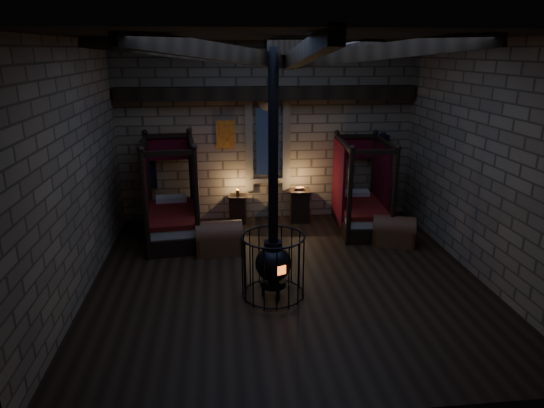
{
  "coord_description": "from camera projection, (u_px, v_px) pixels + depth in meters",
  "views": [
    {
      "loc": [
        -1.14,
        -7.95,
        4.02
      ],
      "look_at": [
        -0.21,
        0.6,
        1.26
      ],
      "focal_mm": 32.0,
      "sensor_mm": 36.0,
      "label": 1
    }
  ],
  "objects": [
    {
      "name": "room",
      "position": [
        288.0,
        67.0,
        7.81
      ],
      "size": [
        7.02,
        7.02,
        4.29
      ],
      "color": "black",
      "rests_on": "ground"
    },
    {
      "name": "trunk_left",
      "position": [
        219.0,
        238.0,
        9.94
      ],
      "size": [
        0.96,
        0.63,
        0.69
      ],
      "rotation": [
        0.0,
        0.0,
        0.03
      ],
      "color": "brown",
      "rests_on": "ground"
    },
    {
      "name": "bed_right",
      "position": [
        360.0,
        207.0,
        11.25
      ],
      "size": [
        1.18,
        2.05,
        2.07
      ],
      "rotation": [
        0.0,
        0.0,
        -0.07
      ],
      "color": "black",
      "rests_on": "ground"
    },
    {
      "name": "nightstand_left",
      "position": [
        238.0,
        209.0,
        11.66
      ],
      "size": [
        0.47,
        0.46,
        0.83
      ],
      "rotation": [
        0.0,
        0.0,
        -0.13
      ],
      "color": "black",
      "rests_on": "ground"
    },
    {
      "name": "nightstand_right",
      "position": [
        299.0,
        205.0,
        11.74
      ],
      "size": [
        0.52,
        0.5,
        0.85
      ],
      "rotation": [
        0.0,
        0.0,
        -0.07
      ],
      "color": "black",
      "rests_on": "ground"
    },
    {
      "name": "stove",
      "position": [
        273.0,
        261.0,
        8.08
      ],
      "size": [
        1.07,
        1.07,
        4.05
      ],
      "rotation": [
        0.0,
        0.0,
        0.38
      ],
      "color": "black",
      "rests_on": "ground"
    },
    {
      "name": "bed_left",
      "position": [
        172.0,
        215.0,
        10.66
      ],
      "size": [
        1.3,
        2.19,
        2.18
      ],
      "rotation": [
        0.0,
        0.0,
        0.1
      ],
      "color": "black",
      "rests_on": "ground"
    },
    {
      "name": "trunk_right",
      "position": [
        394.0,
        232.0,
        10.37
      ],
      "size": [
        1.0,
        0.8,
        0.64
      ],
      "rotation": [
        0.0,
        0.0,
        -0.32
      ],
      "color": "brown",
      "rests_on": "ground"
    }
  ]
}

